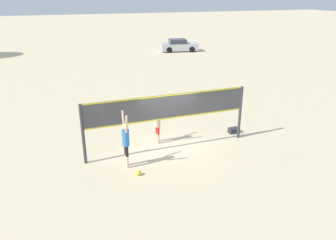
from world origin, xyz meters
TOP-DOWN VIEW (x-y plane):
  - ground_plane at (0.00, 0.00)m, footprint 200.00×200.00m
  - volleyball_net at (0.00, 0.00)m, footprint 7.29×0.13m
  - player_spiker at (-2.08, -0.90)m, footprint 0.28×0.72m
  - player_blocker at (-0.21, 0.81)m, footprint 0.28×0.68m
  - volleyball at (-1.84, -1.69)m, footprint 0.21×0.21m
  - gear_bag at (3.69, 0.57)m, footprint 0.52×0.33m
  - parked_car_near at (10.29, 23.88)m, footprint 4.60×2.64m

SIDE VIEW (x-z plane):
  - ground_plane at x=0.00m, z-range 0.00..0.00m
  - volleyball at x=-1.84m, z-range 0.00..0.21m
  - gear_bag at x=3.69m, z-range 0.00..0.25m
  - parked_car_near at x=10.29m, z-range -0.06..1.35m
  - player_blocker at x=-0.21m, z-range 0.04..2.03m
  - player_spiker at x=-2.08m, z-range 0.07..2.36m
  - volleyball_net at x=0.00m, z-range 0.49..3.02m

